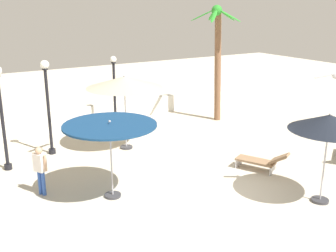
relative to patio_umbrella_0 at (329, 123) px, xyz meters
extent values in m
plane|color=beige|center=(-2.24, 1.89, -2.51)|extent=(56.00, 56.00, 0.00)
cube|color=silver|center=(-2.24, 11.68, -2.04)|extent=(25.20, 0.30, 0.94)
cylinder|color=#333338|center=(0.00, 0.00, -2.47)|extent=(0.53, 0.53, 0.08)
cylinder|color=#A5A5AD|center=(0.00, 0.00, -1.34)|extent=(0.05, 0.05, 2.35)
cone|color=black|center=(0.00, 0.00, 0.02)|extent=(2.33, 2.33, 0.47)
sphere|color=#99999E|center=(0.00, 0.00, 0.26)|extent=(0.08, 0.08, 0.08)
cylinder|color=#333338|center=(-3.01, 7.43, -2.47)|extent=(0.51, 0.51, 0.08)
cylinder|color=#A5A5AD|center=(-3.01, 7.43, -1.20)|extent=(0.05, 0.05, 2.63)
cone|color=#B7AD93|center=(-3.01, 7.43, 0.30)|extent=(3.08, 3.08, 0.45)
sphere|color=#99999E|center=(-3.01, 7.43, 0.53)|extent=(0.08, 0.08, 0.08)
cylinder|color=#333338|center=(-5.32, 3.62, -2.47)|extent=(0.52, 0.52, 0.08)
cylinder|color=#A5A5AD|center=(-5.32, 3.62, -1.32)|extent=(0.05, 0.05, 2.38)
cylinder|color=navy|center=(-5.32, 3.62, -0.16)|extent=(2.84, 2.84, 0.06)
sphere|color=#99999E|center=(-5.32, 3.62, -0.05)|extent=(0.08, 0.08, 0.08)
cylinder|color=brown|center=(2.86, 8.91, 0.24)|extent=(0.50, 0.32, 5.51)
sphere|color=#298D29|center=(2.69, 8.91, 2.99)|extent=(0.52, 0.52, 0.52)
ellipsoid|color=#298D29|center=(3.35, 9.01, 2.77)|extent=(1.26, 0.38, 0.63)
ellipsoid|color=#298D29|center=(2.92, 9.55, 2.77)|extent=(0.62, 1.24, 0.63)
ellipsoid|color=#298D29|center=(2.22, 9.40, 2.77)|extent=(1.00, 1.05, 0.63)
ellipsoid|color=#298D29|center=(2.18, 8.46, 2.77)|extent=(1.06, 0.98, 0.63)
ellipsoid|color=#298D29|center=(2.96, 8.29, 2.77)|extent=(0.69, 1.22, 0.63)
cylinder|color=black|center=(-7.70, 7.63, -2.41)|extent=(0.28, 0.28, 0.20)
cylinder|color=black|center=(-7.70, 7.63, -0.79)|extent=(0.12, 0.12, 3.45)
cylinder|color=black|center=(-5.86, 8.41, -2.41)|extent=(0.28, 0.28, 0.20)
cylinder|color=black|center=(-5.86, 8.41, -0.80)|extent=(0.12, 0.12, 3.43)
cylinder|color=black|center=(-5.86, 8.41, 0.92)|extent=(0.22, 0.22, 0.06)
sphere|color=white|center=(-5.86, 8.41, 1.09)|extent=(0.34, 0.34, 0.34)
cylinder|color=black|center=(-2.29, 10.08, -2.41)|extent=(0.28, 0.28, 0.20)
cylinder|color=black|center=(-2.29, 10.08, -0.90)|extent=(0.12, 0.12, 3.22)
cylinder|color=black|center=(-2.29, 10.08, 0.71)|extent=(0.22, 0.22, 0.06)
sphere|color=white|center=(-2.29, 10.08, 0.86)|extent=(0.30, 0.30, 0.30)
cube|color=#B7B7BC|center=(-0.27, 3.48, -2.34)|extent=(0.51, 0.28, 0.35)
cube|color=#B7B7BC|center=(0.30, 2.31, -2.34)|extent=(0.51, 0.28, 0.35)
cube|color=#8C6B4C|center=(0.01, 2.89, -2.16)|extent=(1.11, 1.50, 0.08)
cube|color=#8C6B4C|center=(0.40, 2.12, -1.88)|extent=(0.76, 0.78, 0.40)
cylinder|color=#3359B2|center=(-7.21, 4.98, -2.11)|extent=(0.12, 0.12, 0.81)
cylinder|color=#3359B2|center=(-7.13, 4.84, -2.11)|extent=(0.12, 0.12, 0.81)
cube|color=silver|center=(-7.17, 4.91, -1.42)|extent=(0.38, 0.43, 0.57)
sphere|color=tan|center=(-7.17, 4.91, -1.02)|extent=(0.22, 0.22, 0.22)
cylinder|color=tan|center=(-7.29, 5.12, -1.39)|extent=(0.08, 0.08, 0.52)
cylinder|color=tan|center=(-7.05, 4.70, -1.39)|extent=(0.08, 0.08, 0.52)
ellipsoid|color=white|center=(0.12, 0.10, 1.34)|extent=(0.29, 0.33, 0.12)
sphere|color=white|center=(0.02, -0.04, 1.37)|extent=(0.10, 0.10, 0.10)
cube|color=silver|center=(-0.09, 0.26, 1.36)|extent=(0.50, 0.44, 0.16)
camera|label=1|loc=(-9.86, -7.23, 3.35)|focal=43.49mm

